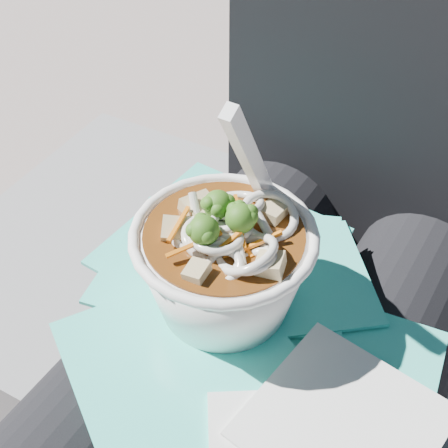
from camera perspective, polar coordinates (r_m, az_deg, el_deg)
The scene contains 6 objects.
stone_ledge at distance 0.96m, azimuth 6.82°, elevation -17.62°, with size 1.00×0.50×0.47m, color slate.
lap at distance 0.62m, azimuth 2.92°, elevation -13.98°, with size 0.33×0.48×0.15m.
person_body at distance 0.66m, azimuth 6.93°, elevation -7.17°, with size 0.34×0.94×1.02m.
plastic_bag at distance 0.56m, azimuth 1.34°, elevation -8.40°, with size 0.35×0.37×0.02m.
napkins at distance 0.48m, azimuth 8.75°, elevation -19.62°, with size 0.18×0.21×0.01m.
udon_bowl at distance 0.52m, azimuth 0.06°, elevation -3.28°, with size 0.19×0.19×0.20m.
Camera 1 is at (0.15, -0.31, 1.07)m, focal length 50.00 mm.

